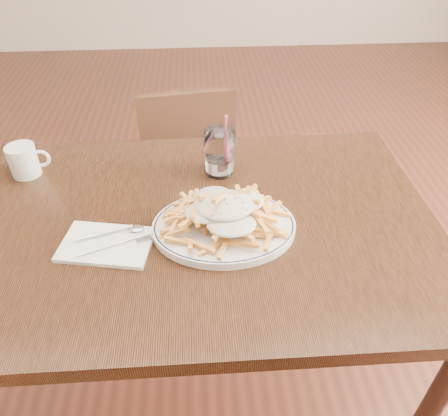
{
  "coord_description": "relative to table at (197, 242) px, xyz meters",
  "views": [
    {
      "loc": [
        0.02,
        -0.83,
        1.45
      ],
      "look_at": [
        0.07,
        -0.05,
        0.82
      ],
      "focal_mm": 35.0,
      "sensor_mm": 36.0,
      "label": 1
    }
  ],
  "objects": [
    {
      "name": "fries_plate",
      "position": [
        0.07,
        -0.05,
        0.09
      ],
      "size": [
        0.37,
        0.33,
        0.02
      ],
      "color": "white",
      "rests_on": "table"
    },
    {
      "name": "water_glass",
      "position": [
        0.07,
        0.2,
        0.14
      ],
      "size": [
        0.08,
        0.08,
        0.18
      ],
      "color": "white",
      "rests_on": "table"
    },
    {
      "name": "loaded_fries",
      "position": [
        0.07,
        -0.05,
        0.14
      ],
      "size": [
        0.32,
        0.3,
        0.08
      ],
      "color": "#E9A347",
      "rests_on": "fries_plate"
    },
    {
      "name": "napkin",
      "position": [
        -0.21,
        -0.08,
        0.08
      ],
      "size": [
        0.23,
        0.17,
        0.01
      ],
      "primitive_type": "cube",
      "rotation": [
        0.0,
        0.0,
        -0.18
      ],
      "color": "white",
      "rests_on": "table"
    },
    {
      "name": "table",
      "position": [
        0.0,
        0.0,
        0.0
      ],
      "size": [
        1.2,
        0.8,
        0.75
      ],
      "color": "black",
      "rests_on": "ground"
    },
    {
      "name": "cutlery",
      "position": [
        -0.21,
        -0.08,
        0.09
      ],
      "size": [
        0.19,
        0.13,
        0.01
      ],
      "color": "silver",
      "rests_on": "napkin"
    },
    {
      "name": "floor",
      "position": [
        0.0,
        0.0,
        -0.67
      ],
      "size": [
        7.0,
        7.0,
        0.0
      ],
      "primitive_type": "plane",
      "color": "black",
      "rests_on": "ground"
    },
    {
      "name": "chair_far",
      "position": [
        -0.04,
        0.75,
        -0.22
      ],
      "size": [
        0.41,
        0.41,
        0.79
      ],
      "color": "#321C10",
      "rests_on": "ground"
    },
    {
      "name": "coffee_mug",
      "position": [
        -0.47,
        0.23,
        0.12
      ],
      "size": [
        0.11,
        0.08,
        0.09
      ],
      "color": "white",
      "rests_on": "table"
    }
  ]
}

